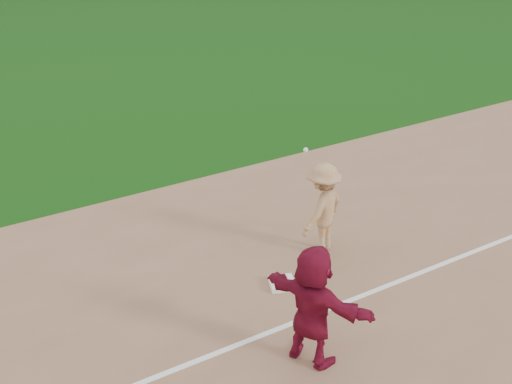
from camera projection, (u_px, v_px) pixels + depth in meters
ground at (299, 288)px, 11.61m from camera, size 160.00×160.00×0.00m
foul_line at (325, 310)px, 10.99m from camera, size 60.00×0.10×0.01m
first_base at (282, 283)px, 11.62m from camera, size 0.58×0.58×0.10m
base_runner at (313, 306)px, 9.48m from camera, size 1.24×1.93×1.99m
first_base_play at (323, 209)px, 12.30m from camera, size 1.39×1.12×2.45m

